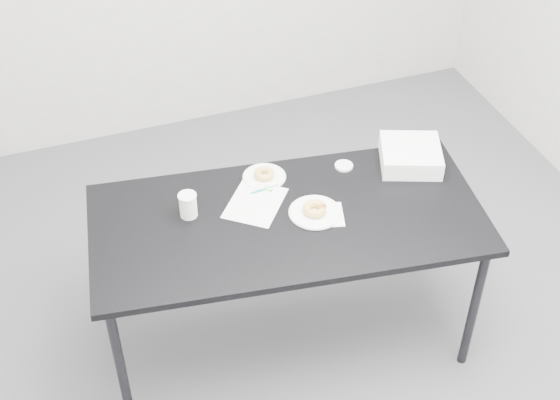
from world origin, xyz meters
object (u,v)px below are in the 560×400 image
object	(u,v)px
scorecard	(255,203)
donut_far	(264,174)
plate_near	(315,212)
plate_far	(264,177)
table	(288,227)
bakery_box	(411,155)
donut_near	(315,209)
coffee_cup	(188,205)
pen	(265,189)

from	to	relation	value
scorecard	donut_far	distance (m)	0.19
plate_near	scorecard	bearing A→B (deg)	145.70
plate_near	plate_far	world-z (taller)	plate_near
table	bakery_box	xyz separation A→B (m)	(0.68, 0.17, 0.11)
donut_near	coffee_cup	bearing A→B (deg)	161.54
table	donut_far	distance (m)	0.31
donut_near	plate_far	world-z (taller)	donut_near
bakery_box	pen	bearing A→B (deg)	-162.27
donut_near	donut_far	world-z (taller)	donut_near
table	scorecard	bearing A→B (deg)	135.83
coffee_cup	donut_far	bearing A→B (deg)	19.54
pen	donut_near	size ratio (longest dim) A/B	1.21
scorecard	plate_far	distance (m)	0.19
table	coffee_cup	world-z (taller)	coffee_cup
table	donut_far	bearing A→B (deg)	99.20
plate_near	donut_far	distance (m)	0.34
table	plate_near	distance (m)	0.14
scorecard	table	bearing A→B (deg)	-13.66
scorecard	donut_near	bearing A→B (deg)	3.88
plate_near	plate_far	distance (m)	0.34
donut_near	coffee_cup	distance (m)	0.55
plate_far	donut_far	world-z (taller)	donut_far
pen	donut_far	world-z (taller)	donut_far
plate_near	donut_far	size ratio (longest dim) A/B	2.45
pen	donut_near	world-z (taller)	donut_near
plate_near	donut_near	world-z (taller)	donut_near
scorecard	donut_near	distance (m)	0.27
scorecard	plate_near	distance (m)	0.27
donut_far	scorecard	bearing A→B (deg)	-121.17
donut_near	donut_far	size ratio (longest dim) A/B	1.15
scorecard	donut_far	world-z (taller)	donut_far
donut_near	plate_far	size ratio (longest dim) A/B	0.54
coffee_cup	pen	bearing A→B (deg)	7.75
plate_near	pen	bearing A→B (deg)	124.58
donut_near	plate_near	bearing A→B (deg)	180.00
coffee_cup	bakery_box	xyz separation A→B (m)	(1.08, 0.01, -0.01)
plate_near	table	bearing A→B (deg)	170.92
coffee_cup	table	bearing A→B (deg)	-21.07
table	plate_far	bearing A→B (deg)	99.20
table	donut_near	xyz separation A→B (m)	(0.12, -0.02, 0.09)
table	bakery_box	size ratio (longest dim) A/B	6.57
scorecard	plate_near	world-z (taller)	plate_near
pen	bakery_box	distance (m)	0.71
scorecard	pen	xyz separation A→B (m)	(0.07, 0.07, 0.01)
donut_far	coffee_cup	world-z (taller)	coffee_cup
pen	plate_far	bearing A→B (deg)	68.18
table	coffee_cup	xyz separation A→B (m)	(-0.40, 0.16, 0.12)
table	donut_far	xyz separation A→B (m)	(-0.01, 0.30, 0.08)
table	coffee_cup	bearing A→B (deg)	166.60
plate_far	donut_far	size ratio (longest dim) A/B	2.13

